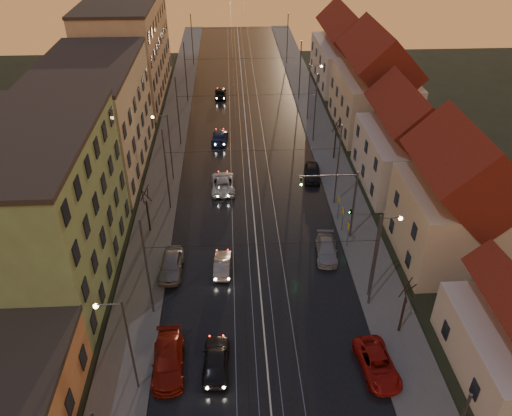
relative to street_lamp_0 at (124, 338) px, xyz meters
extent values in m
plane|color=black|center=(9.10, -2.00, -4.89)|extent=(160.00, 160.00, 0.00)
cube|color=black|center=(9.10, 38.00, -4.87)|extent=(16.00, 120.00, 0.04)
cube|color=#4C4C4C|center=(-0.90, 38.00, -4.81)|extent=(4.00, 120.00, 0.15)
cube|color=#4C4C4C|center=(19.10, 38.00, -4.81)|extent=(4.00, 120.00, 0.15)
cube|color=gray|center=(6.90, 38.00, -4.83)|extent=(0.06, 120.00, 0.03)
cube|color=gray|center=(8.33, 38.00, -4.83)|extent=(0.06, 120.00, 0.03)
cube|color=gray|center=(9.87, 38.00, -4.83)|extent=(0.06, 120.00, 0.03)
cube|color=gray|center=(11.30, 38.00, -4.83)|extent=(0.06, 120.00, 0.03)
cube|color=#6A8655|center=(-8.40, 12.00, 1.61)|extent=(10.00, 18.00, 13.00)
cube|color=#BDB592|center=(-8.40, 32.00, 1.11)|extent=(10.00, 20.00, 12.00)
cube|color=tan|center=(-8.40, 56.00, 2.11)|extent=(10.00, 24.00, 14.00)
cube|color=beige|center=(26.10, 13.00, -1.39)|extent=(8.50, 10.00, 7.00)
pyramid|color=maroon|center=(26.10, 13.00, 4.01)|extent=(8.67, 10.20, 3.80)
cube|color=silver|center=(26.10, 26.00, -1.89)|extent=(9.00, 12.00, 6.00)
pyramid|color=maroon|center=(26.10, 26.00, 2.71)|extent=(9.18, 12.24, 3.20)
cube|color=beige|center=(26.10, 41.00, -1.14)|extent=(9.00, 14.00, 7.50)
pyramid|color=maroon|center=(26.10, 41.00, 4.61)|extent=(9.18, 14.28, 4.00)
cube|color=silver|center=(26.10, 59.00, -1.64)|extent=(9.00, 16.00, 6.50)
pyramid|color=maroon|center=(26.10, 59.00, 3.36)|extent=(9.18, 16.32, 3.50)
cylinder|color=#595B60|center=(0.50, 7.00, -0.39)|extent=(0.16, 0.16, 9.00)
cylinder|color=#595B60|center=(17.70, 7.00, -0.39)|extent=(0.16, 0.16, 9.00)
cylinder|color=#595B60|center=(0.50, 22.00, -0.39)|extent=(0.16, 0.16, 9.00)
cylinder|color=#595B60|center=(17.70, 22.00, -0.39)|extent=(0.16, 0.16, 9.00)
cylinder|color=#595B60|center=(0.50, 37.00, -0.39)|extent=(0.16, 0.16, 9.00)
cylinder|color=#595B60|center=(17.70, 37.00, -0.39)|extent=(0.16, 0.16, 9.00)
cylinder|color=#595B60|center=(0.50, 52.00, -0.39)|extent=(0.16, 0.16, 9.00)
cylinder|color=#595B60|center=(17.70, 52.00, -0.39)|extent=(0.16, 0.16, 9.00)
cylinder|color=#595B60|center=(0.50, 70.00, -0.39)|extent=(0.16, 0.16, 9.00)
cylinder|color=#595B60|center=(17.70, 70.00, -0.39)|extent=(0.16, 0.16, 9.00)
cylinder|color=#595B60|center=(0.30, 0.00, -0.89)|extent=(0.14, 0.14, 8.00)
cylinder|color=#595B60|center=(-0.50, 0.00, 2.91)|extent=(1.60, 0.10, 0.10)
sphere|color=#FFD88C|center=(-1.22, 0.00, 2.81)|extent=(0.32, 0.32, 0.32)
cylinder|color=#595B60|center=(17.90, 8.00, -0.89)|extent=(0.14, 0.14, 8.00)
cylinder|color=#595B60|center=(18.70, 8.00, 2.91)|extent=(1.60, 0.10, 0.10)
sphere|color=#FFD88C|center=(19.42, 8.00, 2.81)|extent=(0.32, 0.32, 0.32)
cylinder|color=#595B60|center=(0.30, 28.00, -0.89)|extent=(0.14, 0.14, 8.00)
cylinder|color=#595B60|center=(-0.50, 28.00, 2.91)|extent=(1.60, 0.10, 0.10)
sphere|color=#FFD88C|center=(-1.22, 28.00, 2.81)|extent=(0.32, 0.32, 0.32)
cylinder|color=#595B60|center=(17.90, 44.00, -0.89)|extent=(0.14, 0.14, 8.00)
cylinder|color=#595B60|center=(18.70, 44.00, 2.91)|extent=(1.60, 0.10, 0.10)
sphere|color=#FFD88C|center=(19.42, 44.00, 2.81)|extent=(0.32, 0.32, 0.32)
cylinder|color=#595B60|center=(18.10, 16.00, -1.29)|extent=(0.20, 0.20, 7.20)
cylinder|color=#595B60|center=(15.50, 16.00, 2.01)|extent=(5.20, 0.14, 0.14)
imported|color=black|center=(13.10, 16.00, 1.41)|extent=(0.15, 0.18, 0.90)
sphere|color=#19FF3F|center=(13.10, 15.88, 1.26)|extent=(0.20, 0.20, 0.20)
cylinder|color=black|center=(-1.10, 18.00, -3.14)|extent=(0.18, 0.18, 3.50)
cylinder|color=black|center=(-0.86, 18.09, -0.59)|extent=(0.37, 0.92, 1.61)
cylinder|color=black|center=(-1.18, 18.23, -0.59)|extent=(0.91, 0.40, 1.61)
cylinder|color=black|center=(-1.33, 17.91, -0.59)|extent=(0.37, 0.92, 1.61)
cylinder|color=black|center=(-0.97, 17.78, -0.59)|extent=(0.84, 0.54, 1.62)
cylinder|color=black|center=(19.30, 4.00, -3.14)|extent=(0.18, 0.18, 3.50)
cylinder|color=black|center=(19.54, 4.09, -0.59)|extent=(0.37, 0.92, 1.61)
cylinder|color=black|center=(19.22, 4.23, -0.59)|extent=(0.91, 0.40, 1.61)
cylinder|color=black|center=(19.07, 3.91, -0.59)|extent=(0.37, 0.92, 1.61)
cylinder|color=black|center=(19.43, 3.78, -0.59)|extent=(0.84, 0.54, 1.62)
cylinder|color=black|center=(19.50, 32.00, -3.14)|extent=(0.18, 0.18, 3.50)
cylinder|color=black|center=(19.74, 32.09, -0.59)|extent=(0.37, 0.92, 1.61)
cylinder|color=black|center=(19.42, 32.23, -0.59)|extent=(0.91, 0.40, 1.61)
cylinder|color=black|center=(19.27, 31.91, -0.59)|extent=(0.37, 0.92, 1.61)
cylinder|color=black|center=(19.63, 31.78, -0.59)|extent=(0.84, 0.54, 1.62)
imported|color=black|center=(5.54, 1.43, -4.11)|extent=(2.02, 4.62, 1.55)
imported|color=gray|center=(5.93, 11.85, -4.23)|extent=(1.55, 4.01, 1.30)
imported|color=#B9B9B9|center=(5.97, 25.67, -4.15)|extent=(2.53, 5.36, 1.48)
imported|color=navy|center=(5.53, 37.65, -4.21)|extent=(2.35, 4.81, 1.35)
imported|color=black|center=(5.53, 53.41, -4.15)|extent=(1.74, 4.31, 1.47)
imported|color=maroon|center=(2.21, 1.56, -4.12)|extent=(2.38, 5.36, 1.53)
imported|color=#9A9A9F|center=(1.51, 11.93, -4.09)|extent=(2.05, 4.72, 1.58)
imported|color=#A61610|center=(16.70, 0.56, -4.21)|extent=(2.73, 5.08, 1.36)
imported|color=#9E9DA3|center=(15.39, 13.46, -4.23)|extent=(2.30, 4.70, 1.32)
imported|color=black|center=(16.16, 27.44, -4.14)|extent=(2.25, 4.53, 1.49)
camera|label=1|loc=(7.09, -21.77, 23.85)|focal=35.00mm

